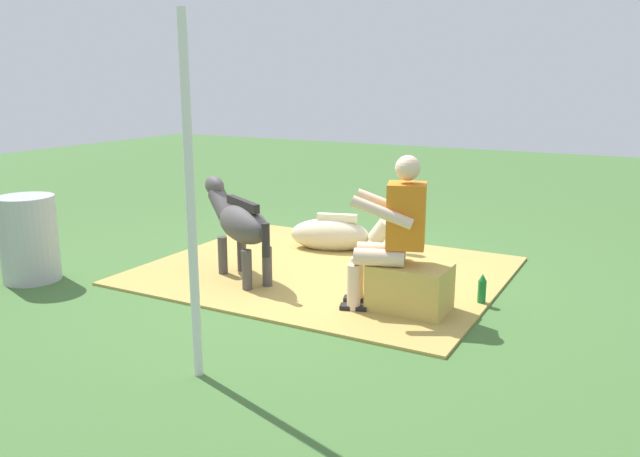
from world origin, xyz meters
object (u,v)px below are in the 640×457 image
object	(u,v)px
hay_bale	(410,289)
water_barrel	(29,239)
pony_lying	(339,234)
person_seated	(392,228)
soda_bottle	(482,290)
tent_pole_left	(191,203)
pony_standing	(239,223)

from	to	relation	value
hay_bale	water_barrel	xyz separation A→B (m)	(3.45, 0.89, 0.20)
water_barrel	pony_lying	bearing A→B (deg)	-132.13
person_seated	pony_lying	world-z (taller)	person_seated
soda_bottle	tent_pole_left	distance (m)	2.70
soda_bottle	tent_pole_left	size ratio (longest dim) A/B	0.12
pony_standing	tent_pole_left	size ratio (longest dim) A/B	0.53
pony_lying	person_seated	bearing A→B (deg)	129.86
pony_lying	tent_pole_left	bearing A→B (deg)	100.27
person_seated	pony_lying	size ratio (longest dim) A/B	0.95
person_seated	water_barrel	bearing A→B (deg)	14.64
pony_lying	water_barrel	distance (m)	3.12
hay_bale	pony_standing	bearing A→B (deg)	-2.10
hay_bale	person_seated	xyz separation A→B (m)	(0.15, 0.03, 0.49)
pony_lying	soda_bottle	size ratio (longest dim) A/B	4.90
hay_bale	person_seated	distance (m)	0.52
pony_standing	soda_bottle	xyz separation A→B (m)	(-2.20, -0.38, -0.42)
person_seated	pony_lying	distance (m)	1.95
pony_standing	pony_lying	bearing A→B (deg)	-104.94
hay_bale	tent_pole_left	world-z (taller)	tent_pole_left
soda_bottle	water_barrel	size ratio (longest dim) A/B	0.34
person_seated	soda_bottle	bearing A→B (deg)	-142.75
pony_standing	soda_bottle	size ratio (longest dim) A/B	4.36
person_seated	soda_bottle	size ratio (longest dim) A/B	4.65
person_seated	tent_pole_left	size ratio (longest dim) A/B	0.57
person_seated	pony_lying	xyz separation A→B (m)	(1.21, -1.45, -0.50)
hay_bale	water_barrel	size ratio (longest dim) A/B	0.77
pony_lying	water_barrel	xyz separation A→B (m)	(2.09, 2.31, 0.21)
hay_bale	water_barrel	world-z (taller)	water_barrel
water_barrel	soda_bottle	bearing A→B (deg)	-161.15
tent_pole_left	hay_bale	bearing A→B (deg)	-114.86
soda_bottle	tent_pole_left	xyz separation A→B (m)	(1.27, 2.16, 1.00)
water_barrel	tent_pole_left	xyz separation A→B (m)	(-2.66, 0.82, 0.73)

